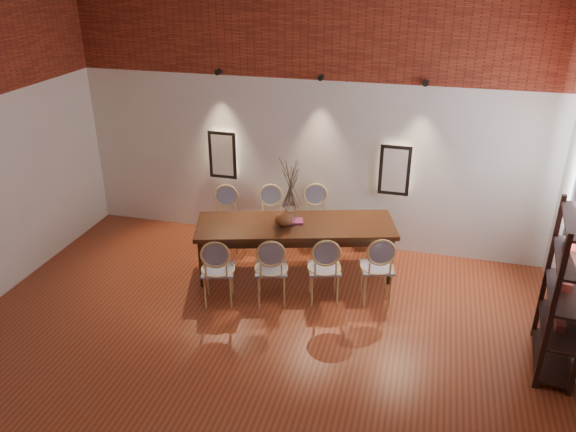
% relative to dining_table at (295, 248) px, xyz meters
% --- Properties ---
extents(floor, '(7.00, 7.00, 0.02)m').
position_rel_dining_table_xyz_m(floor, '(-0.09, -2.48, -0.39)').
color(floor, brown).
rests_on(floor, ground).
extents(wall_back, '(7.00, 0.10, 4.00)m').
position_rel_dining_table_xyz_m(wall_back, '(-0.09, 1.07, 1.62)').
color(wall_back, silver).
rests_on(wall_back, ground).
extents(brick_band_back, '(7.00, 0.02, 1.50)m').
position_rel_dining_table_xyz_m(brick_band_back, '(-0.09, 1.00, 2.88)').
color(brick_band_back, maroon).
rests_on(brick_band_back, ground).
extents(niche_left, '(0.36, 0.06, 0.66)m').
position_rel_dining_table_xyz_m(niche_left, '(-1.39, 0.97, 0.93)').
color(niche_left, '#FFEAC6').
rests_on(niche_left, wall_back).
extents(niche_right, '(0.36, 0.06, 0.66)m').
position_rel_dining_table_xyz_m(niche_right, '(1.21, 0.97, 0.93)').
color(niche_right, '#FFEAC6').
rests_on(niche_right, wall_back).
extents(spot_fixture_left, '(0.08, 0.10, 0.08)m').
position_rel_dining_table_xyz_m(spot_fixture_left, '(-1.39, 0.94, 2.17)').
color(spot_fixture_left, black).
rests_on(spot_fixture_left, wall_back).
extents(spot_fixture_mid, '(0.08, 0.10, 0.08)m').
position_rel_dining_table_xyz_m(spot_fixture_mid, '(0.11, 0.94, 2.17)').
color(spot_fixture_mid, black).
rests_on(spot_fixture_mid, wall_back).
extents(spot_fixture_right, '(0.08, 0.10, 0.08)m').
position_rel_dining_table_xyz_m(spot_fixture_right, '(1.51, 0.94, 2.17)').
color(spot_fixture_right, black).
rests_on(spot_fixture_right, wall_back).
extents(dining_table, '(2.83, 1.59, 0.75)m').
position_rel_dining_table_xyz_m(dining_table, '(0.00, 0.00, 0.00)').
color(dining_table, '#381B0D').
rests_on(dining_table, floor).
extents(chair_near_a, '(0.55, 0.55, 0.94)m').
position_rel_dining_table_xyz_m(chair_near_a, '(-0.77, -0.97, 0.09)').
color(chair_near_a, tan).
rests_on(chair_near_a, floor).
extents(chair_near_b, '(0.55, 0.55, 0.94)m').
position_rel_dining_table_xyz_m(chair_near_b, '(-0.12, -0.78, 0.09)').
color(chair_near_b, tan).
rests_on(chair_near_b, floor).
extents(chair_near_c, '(0.55, 0.55, 0.94)m').
position_rel_dining_table_xyz_m(chair_near_c, '(0.53, -0.59, 0.09)').
color(chair_near_c, tan).
rests_on(chair_near_c, floor).
extents(chair_near_d, '(0.55, 0.55, 0.94)m').
position_rel_dining_table_xyz_m(chair_near_d, '(1.17, -0.40, 0.09)').
color(chair_near_d, tan).
rests_on(chair_near_d, floor).
extents(chair_far_a, '(0.55, 0.55, 0.94)m').
position_rel_dining_table_xyz_m(chair_far_a, '(-1.17, 0.40, 0.09)').
color(chair_far_a, tan).
rests_on(chair_far_a, floor).
extents(chair_far_b, '(0.55, 0.55, 0.94)m').
position_rel_dining_table_xyz_m(chair_far_b, '(-0.53, 0.59, 0.09)').
color(chair_far_b, tan).
rests_on(chair_far_b, floor).
extents(chair_far_c, '(0.55, 0.55, 0.94)m').
position_rel_dining_table_xyz_m(chair_far_c, '(0.12, 0.78, 0.09)').
color(chair_far_c, tan).
rests_on(chair_far_c, floor).
extents(chair_far_d, '(0.55, 0.55, 0.94)m').
position_rel_dining_table_xyz_m(chair_far_d, '(0.77, 0.97, 0.09)').
color(chair_far_d, tan).
rests_on(chair_far_d, floor).
extents(vase, '(0.14, 0.14, 0.30)m').
position_rel_dining_table_xyz_m(vase, '(-0.07, -0.02, 0.53)').
color(vase, silver).
rests_on(vase, dining_table).
extents(dried_branches, '(0.50, 0.50, 0.70)m').
position_rel_dining_table_xyz_m(dried_branches, '(-0.07, -0.02, 0.98)').
color(dried_branches, '#4C3E2E').
rests_on(dried_branches, vase).
extents(bowl, '(0.24, 0.24, 0.18)m').
position_rel_dining_table_xyz_m(bowl, '(-0.15, -0.10, 0.46)').
color(bowl, '#5A2F17').
rests_on(bowl, dining_table).
extents(book, '(0.30, 0.25, 0.03)m').
position_rel_dining_table_xyz_m(book, '(-0.04, 0.04, 0.39)').
color(book, '#87295C').
rests_on(book, dining_table).
extents(shelving_rack, '(0.48, 1.03, 1.80)m').
position_rel_dining_table_xyz_m(shelving_rack, '(3.19, -1.18, 0.53)').
color(shelving_rack, black).
rests_on(shelving_rack, floor).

